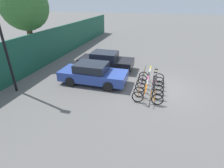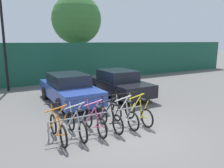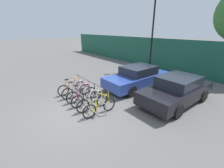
% 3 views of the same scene
% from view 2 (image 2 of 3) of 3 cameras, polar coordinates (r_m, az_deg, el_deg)
% --- Properties ---
extents(ground_plane, '(120.00, 120.00, 0.00)m').
position_cam_2_polar(ground_plane, '(7.27, 3.61, -12.53)').
color(ground_plane, '#605E5B').
extents(hoarding_wall, '(36.00, 0.16, 2.81)m').
position_cam_2_polar(hoarding_wall, '(15.57, -15.96, 5.17)').
color(hoarding_wall, '#19513D').
rests_on(hoarding_wall, ground).
extents(bike_rack, '(3.47, 0.04, 0.57)m').
position_cam_2_polar(bike_rack, '(7.36, -3.20, -8.18)').
color(bike_rack, gray).
rests_on(bike_rack, ground).
extents(bicycle_orange, '(0.68, 1.71, 1.05)m').
position_cam_2_polar(bicycle_orange, '(6.78, -13.94, -11.19)').
color(bicycle_orange, black).
rests_on(bicycle_orange, ground).
extents(bicycle_silver, '(0.68, 1.71, 1.05)m').
position_cam_2_polar(bicycle_silver, '(6.94, -9.26, -10.46)').
color(bicycle_silver, black).
rests_on(bicycle_silver, ground).
extents(bicycle_pink, '(0.68, 1.71, 1.05)m').
position_cam_2_polar(bicycle_pink, '(7.16, -4.60, -9.66)').
color(bicycle_pink, black).
rests_on(bicycle_pink, ground).
extents(bicycle_black, '(0.68, 1.71, 1.05)m').
position_cam_2_polar(bicycle_black, '(7.40, -0.59, -8.92)').
color(bicycle_black, black).
rests_on(bicycle_black, ground).
extents(bicycle_white, '(0.68, 1.71, 1.05)m').
position_cam_2_polar(bicycle_white, '(7.69, 3.29, -8.15)').
color(bicycle_white, black).
rests_on(bicycle_white, ground).
extents(bicycle_yellow, '(0.68, 1.71, 1.05)m').
position_cam_2_polar(bicycle_yellow, '(8.00, 6.78, -7.43)').
color(bicycle_yellow, black).
rests_on(bicycle_yellow, ground).
extents(car_blue, '(1.91, 4.44, 1.40)m').
position_cam_2_polar(car_blue, '(10.59, -11.14, -1.18)').
color(car_blue, '#2D479E').
rests_on(car_blue, ground).
extents(car_black, '(1.91, 4.31, 1.40)m').
position_cam_2_polar(car_black, '(11.70, 1.61, 0.19)').
color(car_black, black).
rests_on(car_black, ground).
extents(lamp_post, '(0.24, 0.44, 7.47)m').
position_cam_2_polar(lamp_post, '(14.13, -26.82, 14.79)').
color(lamp_post, black).
rests_on(lamp_post, ground).
extents(tree_behind_hoarding, '(3.87, 3.87, 6.52)m').
position_cam_2_polar(tree_behind_hoarding, '(18.10, -9.23, 16.20)').
color(tree_behind_hoarding, brown).
rests_on(tree_behind_hoarding, ground).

